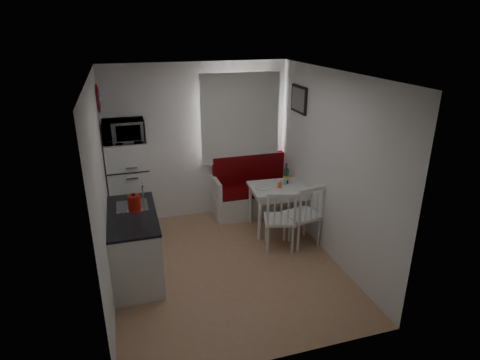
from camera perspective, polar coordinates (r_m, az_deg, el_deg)
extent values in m
cube|color=tan|center=(5.71, -1.89, -12.07)|extent=(3.00, 3.50, 0.02)
cube|color=white|center=(4.80, -2.27, 14.84)|extent=(3.00, 3.50, 0.02)
cube|color=white|center=(6.73, -5.90, 5.35)|extent=(3.00, 0.02, 2.60)
cube|color=white|center=(3.61, 5.18, -9.45)|extent=(3.00, 0.02, 2.60)
cube|color=white|center=(4.98, -19.01, -1.61)|extent=(0.02, 3.50, 2.60)
cube|color=white|center=(5.65, 12.81, 1.77)|extent=(0.02, 3.50, 2.60)
cube|color=white|center=(6.78, -0.08, 8.42)|extent=(1.22, 0.06, 1.47)
cube|color=white|center=(6.71, 0.09, 8.71)|extent=(1.35, 0.02, 1.50)
cube|color=white|center=(5.48, -14.73, -9.10)|extent=(0.60, 1.30, 0.86)
cube|color=black|center=(5.27, -15.19, -4.82)|extent=(0.62, 1.32, 0.03)
cube|color=#99999E|center=(5.51, -15.06, -4.02)|extent=(0.40, 0.40, 0.10)
cylinder|color=silver|center=(5.61, -13.70, -1.42)|extent=(0.02, 0.02, 0.26)
cylinder|color=navy|center=(6.15, -19.44, 10.87)|extent=(0.03, 0.40, 0.40)
cube|color=black|center=(6.40, 8.34, 11.30)|extent=(0.04, 0.52, 0.42)
cube|color=white|center=(7.08, 2.01, -3.22)|extent=(1.44, 0.55, 0.40)
cube|color=#640609|center=(6.98, 2.04, -1.24)|extent=(1.37, 0.51, 0.13)
cube|color=#640609|center=(7.05, 1.52, 1.70)|extent=(1.37, 0.11, 0.51)
cube|color=white|center=(6.41, 5.89, -1.03)|extent=(1.02, 0.74, 0.04)
cube|color=white|center=(6.44, 5.86, -1.68)|extent=(0.91, 0.64, 0.12)
cylinder|color=white|center=(6.56, 5.77, -4.00)|extent=(0.06, 0.06, 0.69)
cube|color=white|center=(5.95, 5.65, -5.60)|extent=(0.55, 0.53, 0.04)
cube|color=white|center=(5.68, 6.47, -4.14)|extent=(0.42, 0.16, 0.47)
cube|color=white|center=(6.08, 8.88, -4.93)|extent=(0.54, 0.52, 0.04)
cube|color=white|center=(5.80, 9.86, -3.39)|extent=(0.45, 0.13, 0.49)
cube|color=white|center=(6.47, -15.40, -1.09)|extent=(0.61, 0.61, 1.52)
imported|color=white|center=(6.14, -16.22, 6.72)|extent=(0.59, 0.40, 0.33)
cylinder|color=#AC170D|center=(5.23, -14.81, -3.23)|extent=(0.19, 0.19, 0.26)
cylinder|color=#FA5A29|center=(6.32, 5.67, -0.67)|extent=(0.06, 0.06, 0.10)
cylinder|color=#77BBCB|center=(6.46, 6.40, -0.24)|extent=(0.06, 0.06, 0.10)
cylinder|color=white|center=(6.31, 3.31, -1.03)|extent=(0.25, 0.25, 0.02)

